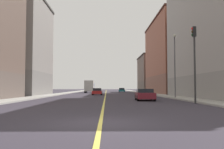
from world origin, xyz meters
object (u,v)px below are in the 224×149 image
Objects in this scene: traffic_light_left_near at (194,54)px; car_red at (97,92)px; building_left_far at (154,74)px; building_right_midblock at (20,48)px; street_lamp_left_near at (175,60)px; car_maroon at (145,95)px; building_left_near at (224,23)px; car_teal at (122,90)px; building_left_mid at (172,57)px; box_truck at (89,86)px.

car_red is (-9.57, 26.18, -3.73)m from traffic_light_left_near.
building_left_far is 36.48m from car_red.
traffic_light_left_near is (23.39, -23.34, -4.29)m from building_right_midblock.
street_lamp_left_near is 1.91× the size of car_maroon.
traffic_light_left_near is at bearing -95.77° from street_lamp_left_near.
traffic_light_left_near is at bearing -126.87° from building_left_near.
traffic_light_left_near is 7.63m from car_maroon.
car_maroon is at bearing -90.46° from car_teal.
building_left_far is 3.92× the size of car_red.
building_left_mid is at bearing 78.12° from traffic_light_left_near.
building_right_midblock reaches higher than box_truck.
building_left_near is 14.92m from car_maroon.
car_maroon is at bearing -158.69° from building_left_near.
car_teal is at bearing 45.84° from box_truck.
car_teal is (-10.60, -3.63, -5.15)m from building_left_far.
car_red is 0.97× the size of car_teal.
building_right_midblock is 25.23m from box_truck.
building_right_midblock is at bearing -123.07° from car_teal.
building_left_mid is at bearing 21.34° from building_right_midblock.
street_lamp_left_near is (1.01, 10.04, 0.65)m from traffic_light_left_near.
building_left_far reaches higher than traffic_light_left_near.
traffic_light_left_near is (-7.44, -9.92, -5.41)m from building_left_near.
box_truck is at bearing -146.51° from building_left_far.
car_maroon is (-10.99, -29.75, -7.88)m from building_left_mid.
building_left_near is 3.85× the size of box_truck.
building_left_mid is 20.88m from car_red.
building_left_far is 58.53m from traffic_light_left_near.
street_lamp_left_near reaches higher than box_truck.
building_left_far is (0.00, 22.66, -2.73)m from building_left_mid.
building_left_mid is at bearing 28.41° from car_red.
car_red is (-17.01, 16.26, -9.14)m from building_left_near.
building_left_near is at bearing 53.13° from traffic_light_left_near.
building_left_mid is 23.16m from car_teal.
traffic_light_left_near is 1.65× the size of car_red.
traffic_light_left_near is at bearing -44.94° from building_right_midblock.
building_right_midblock is 4.03× the size of car_teal.
box_truck reaches higher than car_teal.
traffic_light_left_near is 46.69m from box_truck.
building_left_mid reaches higher than car_red.
building_left_near is 1.05× the size of building_left_mid.
building_left_mid is 22.82m from building_left_far.
building_right_midblock reaches higher than traffic_light_left_near.
building_left_mid is 1.39× the size of building_right_midblock.
building_left_far is 46.50m from building_right_midblock.
building_left_near is 13.53m from traffic_light_left_near.
street_lamp_left_near is at bearing -84.62° from car_teal.
street_lamp_left_near is at bearing -28.58° from building_right_midblock.
building_left_mid is 5.63× the size of car_maroon.
box_truck is at bearing 102.61° from car_maroon.
car_red is at bearing 11.62° from building_right_midblock.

